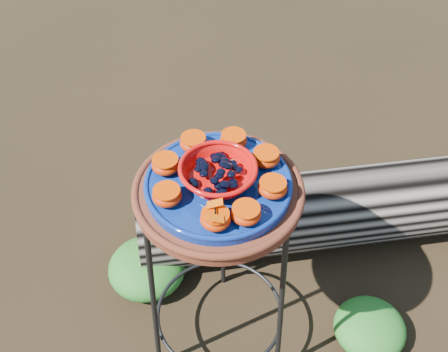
{
  "coord_description": "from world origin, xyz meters",
  "views": [
    {
      "loc": [
        0.06,
        -0.94,
        1.74
      ],
      "look_at": [
        0.01,
        0.0,
        0.78
      ],
      "focal_mm": 45.0,
      "sensor_mm": 36.0,
      "label": 1
    }
  ],
  "objects_px": {
    "cobalt_plate": "(218,185)",
    "driftwood_log": "(351,206)",
    "plant_stand": "(219,277)",
    "red_bowl": "(218,174)",
    "terracotta_saucer": "(218,193)"
  },
  "relations": [
    {
      "from": "plant_stand",
      "to": "cobalt_plate",
      "type": "height_order",
      "value": "cobalt_plate"
    },
    {
      "from": "cobalt_plate",
      "to": "driftwood_log",
      "type": "distance_m",
      "value": 0.9
    },
    {
      "from": "plant_stand",
      "to": "driftwood_log",
      "type": "relative_size",
      "value": 0.44
    },
    {
      "from": "cobalt_plate",
      "to": "red_bowl",
      "type": "xyz_separation_m",
      "value": [
        0.0,
        0.0,
        0.04
      ]
    },
    {
      "from": "cobalt_plate",
      "to": "red_bowl",
      "type": "distance_m",
      "value": 0.04
    },
    {
      "from": "plant_stand",
      "to": "cobalt_plate",
      "type": "bearing_deg",
      "value": 0.0
    },
    {
      "from": "plant_stand",
      "to": "driftwood_log",
      "type": "height_order",
      "value": "plant_stand"
    },
    {
      "from": "cobalt_plate",
      "to": "red_bowl",
      "type": "relative_size",
      "value": 2.0
    },
    {
      "from": "red_bowl",
      "to": "driftwood_log",
      "type": "xyz_separation_m",
      "value": [
        0.47,
        0.48,
        -0.63
      ]
    },
    {
      "from": "terracotta_saucer",
      "to": "red_bowl",
      "type": "xyz_separation_m",
      "value": [
        0.0,
        0.0,
        0.07
      ]
    },
    {
      "from": "plant_stand",
      "to": "red_bowl",
      "type": "relative_size",
      "value": 3.89
    },
    {
      "from": "terracotta_saucer",
      "to": "cobalt_plate",
      "type": "distance_m",
      "value": 0.03
    },
    {
      "from": "terracotta_saucer",
      "to": "driftwood_log",
      "type": "bearing_deg",
      "value": 45.67
    },
    {
      "from": "cobalt_plate",
      "to": "driftwood_log",
      "type": "bearing_deg",
      "value": 45.67
    },
    {
      "from": "terracotta_saucer",
      "to": "cobalt_plate",
      "type": "relative_size",
      "value": 1.17
    }
  ]
}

